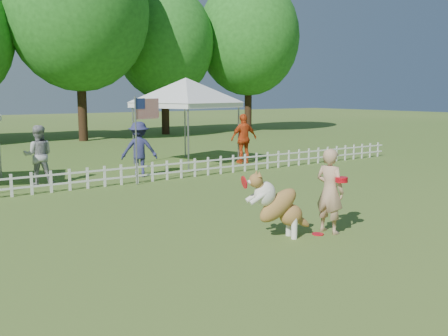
# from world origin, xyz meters

# --- Properties ---
(ground) EXTENTS (120.00, 120.00, 0.00)m
(ground) POSITION_xyz_m (0.00, 0.00, 0.00)
(ground) COLOR #2C571B
(ground) RESTS_ON ground
(picket_fence) EXTENTS (22.00, 0.08, 0.60)m
(picket_fence) POSITION_xyz_m (0.00, 7.00, 0.30)
(picket_fence) COLOR white
(picket_fence) RESTS_ON ground
(handler) EXTENTS (0.47, 0.64, 1.62)m
(handler) POSITION_xyz_m (0.49, 0.05, 0.81)
(handler) COLOR tan
(handler) RESTS_ON ground
(dog) EXTENTS (1.27, 0.72, 1.25)m
(dog) POSITION_xyz_m (-0.56, 0.29, 0.62)
(dog) COLOR brown
(dog) RESTS_ON ground
(frisbee_on_turf) EXTENTS (0.26, 0.26, 0.02)m
(frisbee_on_turf) POSITION_xyz_m (0.22, 0.06, 0.01)
(frisbee_on_turf) COLOR red
(frisbee_on_turf) RESTS_ON ground
(canopy_tent_right) EXTENTS (3.77, 3.77, 3.14)m
(canopy_tent_right) POSITION_xyz_m (3.10, 9.79, 1.57)
(canopy_tent_right) COLOR white
(canopy_tent_right) RESTS_ON ground
(flag_pole) EXTENTS (0.97, 0.38, 2.55)m
(flag_pole) POSITION_xyz_m (-0.37, 6.76, 1.27)
(flag_pole) COLOR gray
(flag_pole) RESTS_ON ground
(spectator_a) EXTENTS (1.00, 0.88, 1.73)m
(spectator_a) POSITION_xyz_m (-2.68, 8.43, 0.87)
(spectator_a) COLOR #9A9B9F
(spectator_a) RESTS_ON ground
(spectator_b) EXTENTS (1.30, 1.05, 1.75)m
(spectator_b) POSITION_xyz_m (0.33, 8.05, 0.88)
(spectator_b) COLOR navy
(spectator_b) RESTS_ON ground
(spectator_c) EXTENTS (1.14, 0.55, 1.88)m
(spectator_c) POSITION_xyz_m (4.92, 8.63, 0.94)
(spectator_c) COLOR #CF4518
(spectator_c) RESTS_ON ground
(tree_center_right) EXTENTS (7.60, 7.60, 12.60)m
(tree_center_right) POSITION_xyz_m (3.00, 21.00, 6.30)
(tree_center_right) COLOR #22611B
(tree_center_right) RESTS_ON ground
(tree_right) EXTENTS (6.20, 6.20, 10.40)m
(tree_right) POSITION_xyz_m (9.00, 22.50, 5.20)
(tree_right) COLOR #22611B
(tree_right) RESTS_ON ground
(tree_far_right) EXTENTS (7.00, 7.00, 11.40)m
(tree_far_right) POSITION_xyz_m (15.00, 21.50, 5.70)
(tree_far_right) COLOR #22611B
(tree_far_right) RESTS_ON ground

